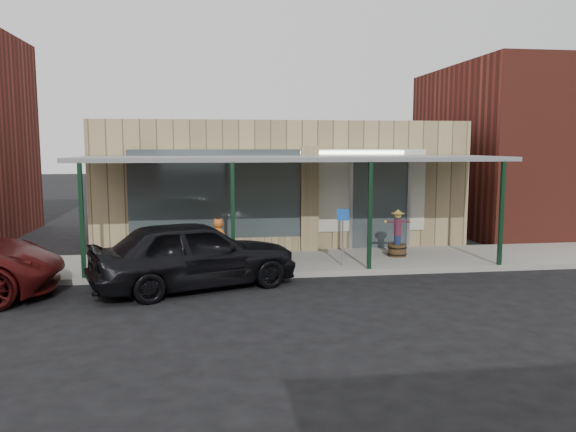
{
  "coord_description": "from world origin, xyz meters",
  "views": [
    {
      "loc": [
        -2.37,
        -12.07,
        3.4
      ],
      "look_at": [
        -0.32,
        2.6,
        1.55
      ],
      "focal_mm": 35.0,
      "sensor_mm": 36.0,
      "label": 1
    }
  ],
  "objects": [
    {
      "name": "barrel_pumpkin",
      "position": [
        -2.38,
        3.67,
        0.39
      ],
      "size": [
        0.73,
        0.73,
        0.67
      ],
      "rotation": [
        0.0,
        0.0,
        -0.36
      ],
      "color": "#47341C",
      "rests_on": "sidewalk"
    },
    {
      "name": "block_buildings_near",
      "position": [
        2.01,
        9.2,
        3.77
      ],
      "size": [
        61.0,
        8.0,
        8.0
      ],
      "color": "maroon",
      "rests_on": "ground"
    },
    {
      "name": "barrel_scarecrow",
      "position": [
        3.11,
        3.72,
        0.62
      ],
      "size": [
        0.83,
        0.68,
        1.4
      ],
      "rotation": [
        0.0,
        0.0,
        0.31
      ],
      "color": "#47341C",
      "rests_on": "sidewalk"
    },
    {
      "name": "storefront",
      "position": [
        -0.0,
        8.16,
        2.09
      ],
      "size": [
        12.0,
        6.25,
        4.2
      ],
      "color": "tan",
      "rests_on": "ground"
    },
    {
      "name": "parked_sedan",
      "position": [
        -2.75,
        1.33,
        0.84
      ],
      "size": [
        5.28,
        3.54,
        1.67
      ],
      "rotation": [
        0.0,
        0.0,
        1.92
      ],
      "color": "black",
      "rests_on": "ground"
    },
    {
      "name": "ground",
      "position": [
        0.0,
        0.0,
        0.0
      ],
      "size": [
        120.0,
        120.0,
        0.0
      ],
      "primitive_type": "plane",
      "color": "black",
      "rests_on": "ground"
    },
    {
      "name": "awning",
      "position": [
        0.0,
        3.56,
        3.01
      ],
      "size": [
        12.0,
        3.0,
        3.04
      ],
      "color": "gray",
      "rests_on": "ground"
    },
    {
      "name": "handicap_sign",
      "position": [
        1.2,
        2.67,
        1.16
      ],
      "size": [
        0.32,
        0.1,
        1.56
      ],
      "rotation": [
        0.0,
        0.0,
        -0.25
      ],
      "color": "gray",
      "rests_on": "sidewalk"
    },
    {
      "name": "sidewalk",
      "position": [
        0.0,
        3.6,
        0.07
      ],
      "size": [
        40.0,
        3.2,
        0.15
      ],
      "primitive_type": "cube",
      "color": "gray",
      "rests_on": "ground"
    }
  ]
}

